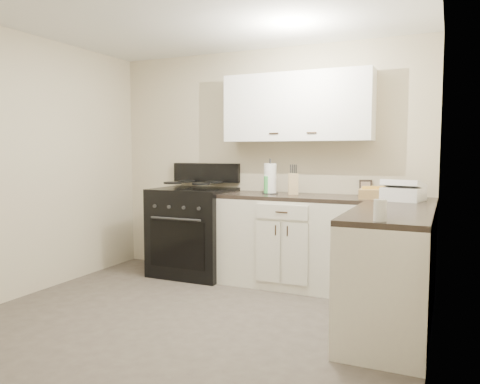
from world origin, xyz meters
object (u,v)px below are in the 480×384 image
at_px(stove, 194,234).
at_px(paper_towel, 270,179).
at_px(wicker_basket, 374,194).
at_px(countertop_grill, 403,194).
at_px(knife_block, 293,184).

xyz_separation_m(stove, paper_towel, (0.89, 0.06, 0.64)).
bearing_deg(wicker_basket, stove, 178.41).
xyz_separation_m(paper_towel, countertop_grill, (1.34, -0.17, -0.10)).
bearing_deg(stove, wicker_basket, -1.59).
distance_m(stove, knife_block, 1.28).
height_order(knife_block, paper_towel, paper_towel).
relative_size(knife_block, wicker_basket, 0.82).
height_order(paper_towel, countertop_grill, paper_towel).
distance_m(paper_towel, countertop_grill, 1.36).
height_order(paper_towel, wicker_basket, paper_towel).
distance_m(knife_block, countertop_grill, 1.11).
bearing_deg(knife_block, wicker_basket, -29.65).
relative_size(stove, countertop_grill, 3.11).
distance_m(wicker_basket, countertop_grill, 0.27).
distance_m(knife_block, paper_towel, 0.25).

